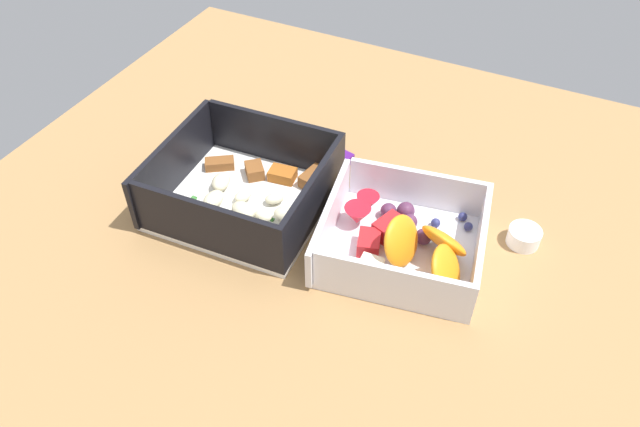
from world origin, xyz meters
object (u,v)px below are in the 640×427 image
(fruit_bowl, at_px, (404,240))
(paper_cup_liner, at_px, (524,237))
(pasta_container, at_px, (245,190))
(candy_bar, at_px, (325,152))

(fruit_bowl, distance_m, paper_cup_liner, 0.13)
(pasta_container, distance_m, candy_bar, 0.12)
(candy_bar, height_order, paper_cup_liner, paper_cup_liner)
(fruit_bowl, height_order, candy_bar, fruit_bowl)
(pasta_container, height_order, fruit_bowl, pasta_container)
(candy_bar, relative_size, paper_cup_liner, 2.07)
(pasta_container, xyz_separation_m, fruit_bowl, (0.18, 0.01, -0.00))
(fruit_bowl, bearing_deg, pasta_container, -177.84)
(pasta_container, distance_m, fruit_bowl, 0.18)
(fruit_bowl, relative_size, candy_bar, 2.54)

